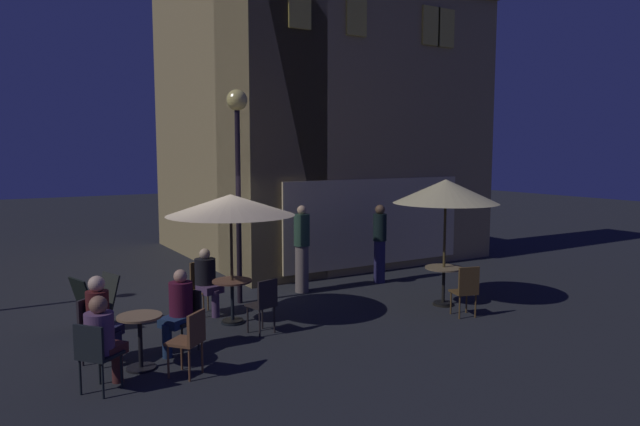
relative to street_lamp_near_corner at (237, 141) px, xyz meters
name	(u,v)px	position (x,y,z in m)	size (l,w,h in m)	color
ground_plane	(213,312)	(-0.68, -0.33, -3.17)	(60.00, 60.00, 0.00)	#24262A
cafe_building	(296,111)	(3.04, 3.17, 0.84)	(7.36, 7.23, 8.03)	tan
street_lamp_near_corner	(237,141)	(0.00, 0.00, 0.00)	(0.40, 0.40, 4.13)	black
menu_sandwich_board	(95,302)	(-2.72, -0.24, -2.72)	(0.77, 0.71, 0.89)	#242721
cafe_table_0	(444,278)	(3.30, -2.20, -2.63)	(0.72, 0.72, 0.75)	black
cafe_table_1	(232,293)	(-0.64, -1.15, -2.64)	(0.68, 0.68, 0.76)	black
cafe_table_2	(140,334)	(-2.53, -2.46, -2.68)	(0.60, 0.60, 0.75)	black
patio_umbrella_0	(446,192)	(3.30, -2.20, -0.97)	(2.00, 2.00, 2.44)	black
patio_umbrella_1	(231,206)	(-0.64, -1.15, -1.12)	(2.19, 2.19, 2.24)	black
cafe_chair_0	(466,287)	(3.07, -3.01, -2.62)	(0.49, 0.49, 0.93)	brown
cafe_chair_1	(264,301)	(-0.43, -1.99, -2.62)	(0.47, 0.47, 0.91)	black
cafe_chair_2	(202,283)	(-0.86, -0.29, -2.61)	(0.49, 0.49, 0.95)	brown
cafe_chair_3	(190,337)	(-2.03, -3.06, -2.63)	(0.56, 0.56, 0.88)	brown
cafe_chair_4	(186,314)	(-1.75, -2.04, -2.62)	(0.57, 0.57, 0.90)	#262620
cafe_chair_5	(93,324)	(-3.03, -1.87, -2.62)	(0.55, 0.55, 0.92)	#282227
cafe_chair_6	(95,351)	(-3.21, -3.01, -2.63)	(0.60, 0.60, 0.90)	black
patron_seated_0	(207,277)	(-0.82, -0.43, -2.48)	(0.46, 0.55, 1.22)	#52395C
patron_seated_1	(179,306)	(-1.88, -2.10, -2.47)	(0.54, 0.48, 1.24)	navy
patron_seated_2	(101,314)	(-2.94, -1.98, -2.46)	(0.48, 0.50, 1.25)	#23244A
patron_seated_3	(103,336)	(-3.10, -2.92, -2.48)	(0.54, 0.52, 1.22)	#4F2321
patron_standing_4	(380,243)	(3.41, -0.02, -2.26)	(0.30, 0.30, 1.77)	#26244E
patron_standing_5	(302,248)	(1.48, 0.14, -2.24)	(0.34, 0.34, 1.84)	slate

